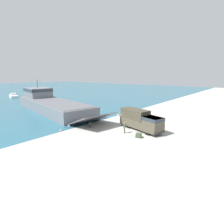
# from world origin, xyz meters

# --- Properties ---
(ground_plane) EXTENTS (240.00, 240.00, 0.00)m
(ground_plane) POSITION_xyz_m (0.00, 0.00, 0.00)
(ground_plane) COLOR #A8A59E
(landing_craft) EXTENTS (13.13, 36.12, 7.60)m
(landing_craft) POSITION_xyz_m (1.30, 22.53, 1.87)
(landing_craft) COLOR slate
(landing_craft) RESTS_ON ground_plane
(military_truck) EXTENTS (4.28, 8.33, 3.25)m
(military_truck) POSITION_xyz_m (1.57, -4.52, 1.66)
(military_truck) COLOR #4C4738
(military_truck) RESTS_ON ground_plane
(soldier_on_ramp) EXTENTS (0.49, 0.35, 1.72)m
(soldier_on_ramp) POSITION_xyz_m (-1.48, -3.54, 1.00)
(soldier_on_ramp) COLOR #475638
(soldier_on_ramp) RESTS_ON ground_plane
(moored_boat_a) EXTENTS (4.35, 7.65, 1.60)m
(moored_boat_a) POSITION_xyz_m (6.09, 57.45, 0.53)
(moored_boat_a) COLOR white
(moored_boat_a) RESTS_ON ground_plane
(moored_boat_b) EXTENTS (7.64, 4.27, 2.01)m
(moored_boat_b) POSITION_xyz_m (18.65, 54.49, 0.67)
(moored_boat_b) COLOR white
(moored_boat_b) RESTS_ON ground_plane
(mooring_bollard) EXTENTS (0.36, 0.36, 0.90)m
(mooring_bollard) POSITION_xyz_m (-2.86, 2.82, 0.49)
(mooring_bollard) COLOR #333338
(mooring_bollard) RESTS_ON ground_plane
(cargo_crate) EXTENTS (0.82, 0.91, 0.64)m
(cargo_crate) POSITION_xyz_m (-1.85, -6.32, 0.32)
(cargo_crate) COLOR #3D4C33
(cargo_crate) RESTS_ON ground_plane
(shoreline_rock_a) EXTENTS (0.57, 0.57, 0.57)m
(shoreline_rock_a) POSITION_xyz_m (-4.78, 6.08, 0.00)
(shoreline_rock_a) COLOR gray
(shoreline_rock_a) RESTS_ON ground_plane
(shoreline_rock_b) EXTENTS (0.72, 0.72, 0.72)m
(shoreline_rock_b) POSITION_xyz_m (7.17, 4.32, 0.00)
(shoreline_rock_b) COLOR gray
(shoreline_rock_b) RESTS_ON ground_plane
(shoreline_rock_c) EXTENTS (0.60, 0.60, 0.60)m
(shoreline_rock_c) POSITION_xyz_m (9.02, 4.86, 0.00)
(shoreline_rock_c) COLOR #66605B
(shoreline_rock_c) RESTS_ON ground_plane
(shoreline_rock_d) EXTENTS (0.52, 0.52, 0.52)m
(shoreline_rock_d) POSITION_xyz_m (-7.24, 4.96, 0.00)
(shoreline_rock_d) COLOR gray
(shoreline_rock_d) RESTS_ON ground_plane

